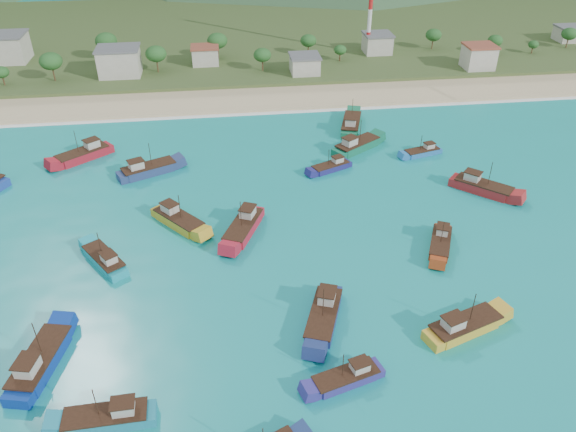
{
  "coord_description": "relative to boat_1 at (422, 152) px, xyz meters",
  "views": [
    {
      "loc": [
        -2.26,
        -60.23,
        54.72
      ],
      "look_at": [
        7.75,
        18.0,
        3.0
      ],
      "focal_mm": 35.0,
      "sensor_mm": 36.0,
      "label": 1
    }
  ],
  "objects": [
    {
      "name": "vegetation",
      "position": [
        -45.14,
        60.73,
        4.77
      ],
      "size": [
        271.89,
        26.41,
        8.93
      ],
      "color": "#235623",
      "rests_on": "ground"
    },
    {
      "name": "boat_20",
      "position": [
        -12.19,
        14.92,
        0.44
      ],
      "size": [
        7.31,
        13.09,
        7.42
      ],
      "rotation": [
        0.0,
        0.0,
        5.98
      ],
      "color": "#126742",
      "rests_on": "ground"
    },
    {
      "name": "land",
      "position": [
        -39.79,
        97.35,
        -0.51
      ],
      "size": [
        400.0,
        110.0,
        2.4
      ],
      "primitive_type": "cube",
      "color": "#385123",
      "rests_on": "ground"
    },
    {
      "name": "boat_3",
      "position": [
        6.15,
        -16.41,
        0.37
      ],
      "size": [
        11.03,
        10.66,
        7.0
      ],
      "rotation": [
        0.0,
        0.0,
        3.96
      ],
      "color": "#A72223",
      "rests_on": "ground"
    },
    {
      "name": "boat_10",
      "position": [
        -50.66,
        -20.4,
        0.32
      ],
      "size": [
        9.92,
        10.86,
        6.73
      ],
      "rotation": [
        0.0,
        0.0,
        3.84
      ],
      "color": "gold",
      "rests_on": "ground"
    },
    {
      "name": "boat_14",
      "position": [
        -57.35,
        -1.23,
        0.36
      ],
      "size": [
        12.18,
        8.11,
        6.98
      ],
      "rotation": [
        0.0,
        0.0,
        5.14
      ],
      "color": "navy",
      "rests_on": "ground"
    },
    {
      "name": "beach",
      "position": [
        -39.79,
        36.35,
        -0.51
      ],
      "size": [
        400.0,
        18.0,
        1.2
      ],
      "primitive_type": "cube",
      "color": "beige",
      "rests_on": "ground"
    },
    {
      "name": "boat_26",
      "position": [
        -7.95,
        -32.52,
        0.16
      ],
      "size": [
        6.83,
        10.29,
        5.89
      ],
      "rotation": [
        0.0,
        0.0,
        2.71
      ],
      "color": "#993816",
      "rests_on": "ground"
    },
    {
      "name": "boat_9",
      "position": [
        -39.57,
        -24.05,
        0.37
      ],
      "size": [
        8.05,
        12.25,
        7.01
      ],
      "rotation": [
        0.0,
        0.0,
        2.72
      ],
      "color": "#AF1C2F",
      "rests_on": "ground"
    },
    {
      "name": "ground",
      "position": [
        -39.79,
        -42.65,
        -0.51
      ],
      "size": [
        600.0,
        600.0,
        0.0
      ],
      "primitive_type": "plane",
      "color": "#0B7181",
      "rests_on": "ground"
    },
    {
      "name": "boat_2",
      "position": [
        -11.64,
        -51.45,
        0.33
      ],
      "size": [
        11.93,
        7.01,
        6.77
      ],
      "rotation": [
        0.0,
        0.0,
        5.05
      ],
      "color": "gold",
      "rests_on": "ground"
    },
    {
      "name": "boat_8",
      "position": [
        -66.69,
        -50.81,
        0.41
      ],
      "size": [
        6.26,
        12.74,
        7.23
      ],
      "rotation": [
        0.0,
        0.0,
        6.06
      ],
      "color": "navy",
      "rests_on": "ground"
    },
    {
      "name": "boat_23",
      "position": [
        -13.44,
        3.99,
        0.38
      ],
      "size": [
        11.9,
        9.6,
        7.07
      ],
      "rotation": [
        0.0,
        0.0,
        5.3
      ],
      "color": "#0F6647",
      "rests_on": "ground"
    },
    {
      "name": "boat_7",
      "position": [
        -71.25,
        7.17,
        0.4
      ],
      "size": [
        11.79,
        10.21,
        7.16
      ],
      "rotation": [
        0.0,
        0.0,
        2.23
      ],
      "color": "#A41825",
      "rests_on": "ground"
    },
    {
      "name": "boat_19",
      "position": [
        -61.7,
        -30.16,
        0.19
      ],
      "size": [
        8.22,
        10.09,
        6.01
      ],
      "rotation": [
        0.0,
        0.0,
        0.6
      ],
      "color": "teal",
      "rests_on": "ground"
    },
    {
      "name": "boat_18",
      "position": [
        -29.02,
        -57.8,
        0.08
      ],
      "size": [
        9.61,
        5.24,
        5.44
      ],
      "rotation": [
        0.0,
        0.0,
        1.86
      ],
      "color": "navy",
      "rests_on": "ground"
    },
    {
      "name": "boat_32",
      "position": [
        -29.96,
        -47.08,
        0.37
      ],
      "size": [
        7.42,
        12.32,
        7.0
      ],
      "rotation": [
        0.0,
        0.0,
        2.78
      ],
      "color": "navy",
      "rests_on": "ground"
    },
    {
      "name": "surf_line",
      "position": [
        -39.79,
        26.85,
        -0.51
      ],
      "size": [
        400.0,
        2.5,
        0.08
      ],
      "primitive_type": "cube",
      "color": "white",
      "rests_on": "ground"
    },
    {
      "name": "boat_5",
      "position": [
        -20.62,
        -4.17,
        0.03
      ],
      "size": [
        8.99,
        5.9,
        5.14
      ],
      "rotation": [
        0.0,
        0.0,
        1.99
      ],
      "color": "navy",
      "rests_on": "ground"
    },
    {
      "name": "boat_1",
      "position": [
        0.0,
        0.0,
        0.0
      ],
      "size": [
        8.8,
        4.64,
        4.99
      ],
      "rotation": [
        0.0,
        0.0,
        1.84
      ],
      "color": "#2268B2",
      "rests_on": "ground"
    },
    {
      "name": "village",
      "position": [
        -49.87,
        59.87,
        4.28
      ],
      "size": [
        215.57,
        32.48,
        7.55
      ],
      "color": "beige",
      "rests_on": "ground"
    },
    {
      "name": "boat_21",
      "position": [
        -57.14,
        -60.16,
        0.22
      ],
      "size": [
        10.61,
        3.46,
        6.21
      ],
      "rotation": [
        0.0,
        0.0,
        1.6
      ],
      "color": "teal",
      "rests_on": "ground"
    }
  ]
}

